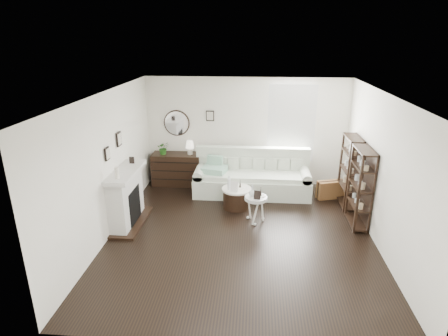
# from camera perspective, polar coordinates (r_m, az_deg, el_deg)

# --- Properties ---
(room) EXTENTS (5.50, 5.50, 5.50)m
(room) POSITION_cam_1_polar(r_m,az_deg,el_deg) (9.32, 7.94, 6.76)
(room) COLOR black
(room) RESTS_ON ground
(fireplace) EXTENTS (0.50, 1.40, 1.84)m
(fireplace) POSITION_cam_1_polar(r_m,az_deg,el_deg) (7.79, -14.62, -4.58)
(fireplace) COLOR silver
(fireplace) RESTS_ON ground
(shelf_unit_far) EXTENTS (0.30, 0.80, 1.60)m
(shelf_unit_far) POSITION_cam_1_polar(r_m,az_deg,el_deg) (8.69, 18.62, -0.57)
(shelf_unit_far) COLOR black
(shelf_unit_far) RESTS_ON ground
(shelf_unit_near) EXTENTS (0.30, 0.80, 1.60)m
(shelf_unit_near) POSITION_cam_1_polar(r_m,az_deg,el_deg) (7.88, 20.06, -2.84)
(shelf_unit_near) COLOR black
(shelf_unit_near) RESTS_ON ground
(sofa) EXTENTS (2.76, 0.95, 1.07)m
(sofa) POSITION_cam_1_polar(r_m,az_deg,el_deg) (9.09, 4.27, -1.67)
(sofa) COLOR beige
(sofa) RESTS_ON ground
(quilt) EXTENTS (0.64, 0.56, 0.14)m
(quilt) POSITION_cam_1_polar(r_m,az_deg,el_deg) (8.91, -1.50, -0.22)
(quilt) COLOR #258968
(quilt) RESTS_ON sofa
(suitcase) EXTENTS (0.68, 0.39, 0.43)m
(suitcase) POSITION_cam_1_polar(r_m,az_deg,el_deg) (9.16, 15.93, -3.18)
(suitcase) COLOR brown
(suitcase) RESTS_ON ground
(dresser) EXTENTS (1.22, 0.53, 0.82)m
(dresser) POSITION_cam_1_polar(r_m,az_deg,el_deg) (9.63, -7.20, -0.17)
(dresser) COLOR black
(dresser) RESTS_ON ground
(table_lamp) EXTENTS (0.29, 0.29, 0.35)m
(table_lamp) POSITION_cam_1_polar(r_m,az_deg,el_deg) (9.38, -5.22, 3.11)
(table_lamp) COLOR beige
(table_lamp) RESTS_ON dresser
(potted_plant) EXTENTS (0.36, 0.33, 0.33)m
(potted_plant) POSITION_cam_1_polar(r_m,az_deg,el_deg) (9.47, -9.23, 3.03)
(potted_plant) COLOR #255F1B
(potted_plant) RESTS_ON dresser
(drum_table) EXTENTS (0.66, 0.66, 0.46)m
(drum_table) POSITION_cam_1_polar(r_m,az_deg,el_deg) (8.35, 1.92, -4.55)
(drum_table) COLOR black
(drum_table) RESTS_ON ground
(pedestal_table) EXTENTS (0.47, 0.47, 0.56)m
(pedestal_table) POSITION_cam_1_polar(r_m,az_deg,el_deg) (7.64, 4.90, -4.69)
(pedestal_table) COLOR silver
(pedestal_table) RESTS_ON ground
(eiffel_drum) EXTENTS (0.11, 0.11, 0.18)m
(eiffel_drum) POSITION_cam_1_polar(r_m,az_deg,el_deg) (8.26, 2.47, -2.46)
(eiffel_drum) COLOR black
(eiffel_drum) RESTS_ON drum_table
(bottle_drum) EXTENTS (0.07, 0.07, 0.31)m
(bottle_drum) POSITION_cam_1_polar(r_m,az_deg,el_deg) (8.14, 0.77, -2.27)
(bottle_drum) COLOR silver
(bottle_drum) RESTS_ON drum_table
(card_frame_drum) EXTENTS (0.17, 0.09, 0.22)m
(card_frame_drum) POSITION_cam_1_polar(r_m,az_deg,el_deg) (8.07, 1.57, -2.86)
(card_frame_drum) COLOR silver
(card_frame_drum) RESTS_ON drum_table
(eiffel_ped) EXTENTS (0.10, 0.10, 0.17)m
(eiffel_ped) POSITION_cam_1_polar(r_m,az_deg,el_deg) (7.61, 5.62, -3.71)
(eiffel_ped) COLOR black
(eiffel_ped) RESTS_ON pedestal_table
(flask_ped) EXTENTS (0.13, 0.13, 0.24)m
(flask_ped) POSITION_cam_1_polar(r_m,az_deg,el_deg) (7.59, 4.32, -3.44)
(flask_ped) COLOR silver
(flask_ped) RESTS_ON pedestal_table
(card_frame_ped) EXTENTS (0.14, 0.07, 0.18)m
(card_frame_ped) POSITION_cam_1_polar(r_m,az_deg,el_deg) (7.47, 5.08, -4.13)
(card_frame_ped) COLOR black
(card_frame_ped) RESTS_ON pedestal_table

